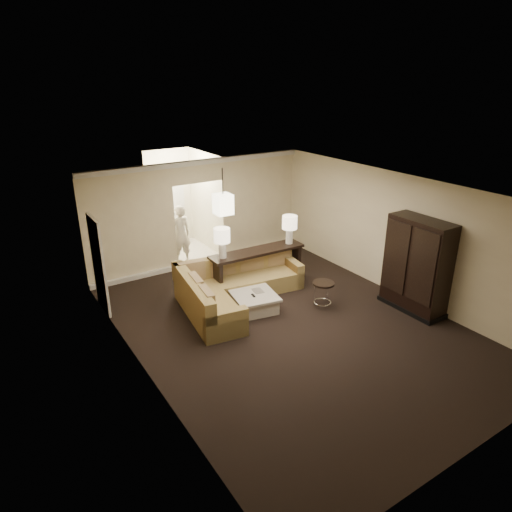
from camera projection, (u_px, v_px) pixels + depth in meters
ground at (290, 327)px, 9.31m from camera, size 8.00×8.00×0.00m
wall_back at (199, 213)px, 11.89m from camera, size 6.00×0.04×2.80m
wall_front at (486, 369)px, 5.67m from camera, size 6.00×0.04×2.80m
wall_left at (142, 303)px, 7.27m from camera, size 0.04×8.00×2.80m
wall_right at (398, 235)px, 10.29m from camera, size 0.04×8.00×2.80m
ceiling at (294, 192)px, 8.26m from camera, size 6.00×8.00×0.02m
crown_molding at (198, 163)px, 11.36m from camera, size 6.00×0.10×0.12m
baseboard at (203, 261)px, 12.36m from camera, size 6.00×0.10×0.12m
side_door at (99, 265)px, 9.60m from camera, size 0.05×0.90×2.10m
foyer at (179, 205)px, 12.98m from camera, size 1.44×2.02×2.80m
sectional_sofa at (232, 288)px, 10.19m from camera, size 3.22×2.45×0.88m
coffee_table at (254, 302)px, 9.90m from camera, size 1.07×1.07×0.39m
console_table at (257, 265)px, 10.91m from camera, size 2.39×0.62×0.92m
armoire at (417, 268)px, 9.65m from camera, size 0.61×1.43×2.05m
drink_table at (323, 289)px, 9.95m from camera, size 0.47×0.47×0.59m
table_lamp_left at (222, 238)px, 10.16m from camera, size 0.37×0.37×0.70m
table_lamp_right at (290, 225)px, 11.03m from camera, size 0.37×0.37×0.70m
pendant_light at (223, 204)px, 10.68m from camera, size 0.38×0.38×1.09m
person at (180, 232)px, 12.09m from camera, size 0.65×0.44×1.78m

